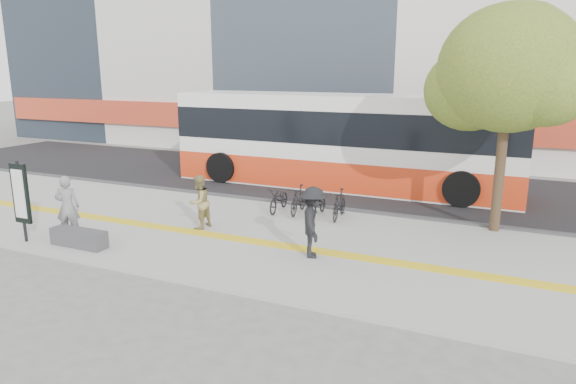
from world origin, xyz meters
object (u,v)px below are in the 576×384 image
at_px(bench, 79,238).
at_px(pedestrian_tan, 199,202).
at_px(seated_woman, 67,207).
at_px(signboard, 21,195).
at_px(pedestrian_dark, 313,222).
at_px(bus, 342,144).
at_px(street_tree, 509,72).

xyz_separation_m(bench, pedestrian_tan, (1.99, 2.62, 0.56)).
bearing_deg(bench, seated_woman, 150.58).
bearing_deg(signboard, bench, 10.81).
bearing_deg(seated_woman, signboard, 14.12).
height_order(signboard, pedestrian_dark, signboard).
xyz_separation_m(signboard, bus, (5.53, 10.01, 0.37)).
bearing_deg(seated_woman, bus, -146.39).
bearing_deg(pedestrian_tan, street_tree, 119.99).
height_order(street_tree, bus, street_tree).
height_order(seated_woman, pedestrian_dark, pedestrian_dark).
relative_size(signboard, street_tree, 0.35).
height_order(signboard, seated_woman, signboard).
relative_size(pedestrian_tan, pedestrian_dark, 0.89).
relative_size(signboard, seated_woman, 1.27).
height_order(bus, pedestrian_tan, bus).
distance_m(pedestrian_tan, pedestrian_dark, 3.93).
distance_m(bench, street_tree, 12.23).
bearing_deg(street_tree, bus, 147.82).
bearing_deg(pedestrian_dark, signboard, 81.07).
bearing_deg(pedestrian_tan, bus, 171.05).
xyz_separation_m(seated_woman, pedestrian_tan, (2.79, 2.16, -0.08)).
bearing_deg(pedestrian_dark, bus, -11.23).
bearing_deg(bus, street_tree, -32.18).
bearing_deg(bench, signboard, -169.19).
bearing_deg(pedestrian_tan, bench, -30.91).
relative_size(signboard, pedestrian_dark, 1.25).
distance_m(signboard, pedestrian_dark, 7.73).
xyz_separation_m(bench, signboard, (-1.60, -0.31, 1.06)).
bearing_deg(seated_woman, pedestrian_dark, 162.18).
height_order(seated_woman, pedestrian_tan, seated_woman).
distance_m(bus, seated_woman, 10.42).
distance_m(bench, bus, 10.56).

